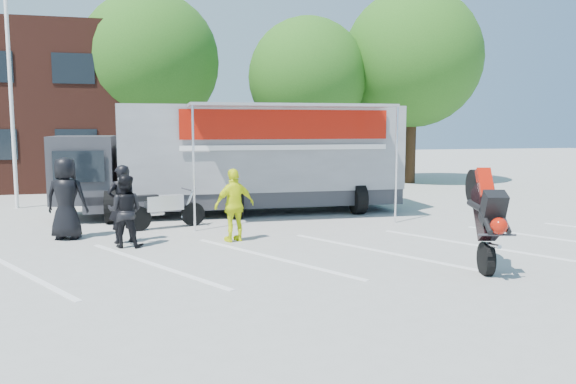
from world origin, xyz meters
name	(u,v)px	position (x,y,z in m)	size (l,w,h in m)	color
ground	(273,270)	(0.00, 0.00, 0.00)	(100.00, 100.00, 0.00)	#9E9F99
parking_bay_lines	(263,258)	(0.00, 1.00, 0.01)	(18.00, 5.00, 0.01)	white
flagpole	(17,54)	(-6.24, 10.00, 5.05)	(1.61, 0.12, 8.00)	white
tree_left	(150,62)	(-2.00, 16.00, 5.57)	(6.12, 6.12, 8.64)	#382314
tree_mid	(308,77)	(5.00, 15.00, 4.94)	(5.44, 5.44, 7.68)	#382314
tree_right	(413,59)	(10.00, 14.50, 5.88)	(6.46, 6.46, 9.12)	#382314
transporter_truck	(247,213)	(0.75, 7.12, 0.00)	(10.48, 5.05, 3.34)	gray
parked_motorcycle	(167,228)	(-1.80, 4.98, 0.00)	(0.73, 2.19, 1.15)	silver
stunt_bike_rider	(474,265)	(3.89, -0.63, 0.00)	(0.84, 1.79, 2.11)	black
spectator_leather_a	(66,198)	(-4.17, 4.10, 0.99)	(0.97, 0.63, 1.98)	black
spectator_leather_b	(122,204)	(-2.85, 3.31, 0.91)	(0.67, 0.44, 1.83)	black
spectator_leather_c	(125,211)	(-2.77, 2.81, 0.82)	(0.80, 0.62, 1.64)	black
spectator_hivis	(234,205)	(-0.29, 2.84, 0.86)	(1.01, 0.42, 1.73)	#F0FF0D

